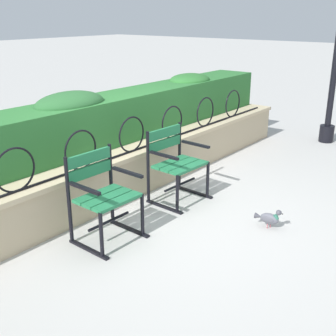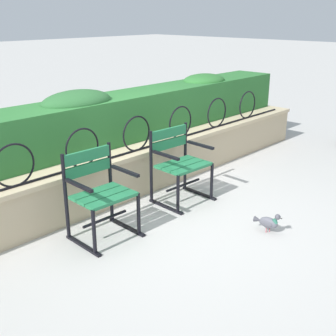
# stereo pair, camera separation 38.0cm
# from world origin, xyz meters

# --- Properties ---
(ground_plane) EXTENTS (60.00, 60.00, 0.00)m
(ground_plane) POSITION_xyz_m (0.00, 0.00, 0.00)
(ground_plane) COLOR #B7B5AF
(stone_wall) EXTENTS (7.18, 0.41, 0.54)m
(stone_wall) POSITION_xyz_m (0.00, 0.84, 0.27)
(stone_wall) COLOR tan
(stone_wall) RESTS_ON ground
(iron_arch_fence) EXTENTS (6.65, 0.02, 0.42)m
(iron_arch_fence) POSITION_xyz_m (-0.16, 0.76, 0.73)
(iron_arch_fence) COLOR black
(iron_arch_fence) RESTS_ON stone_wall
(hedge_row) EXTENTS (7.04, 0.62, 0.70)m
(hedge_row) POSITION_xyz_m (-0.03, 1.32, 0.85)
(hedge_row) COLOR #2D7033
(hedge_row) RESTS_ON stone_wall
(park_chair_left) EXTENTS (0.59, 0.54, 0.86)m
(park_chair_left) POSITION_xyz_m (-0.75, 0.27, 0.46)
(park_chair_left) COLOR #237547
(park_chair_left) RESTS_ON ground
(park_chair_right) EXTENTS (0.62, 0.55, 0.84)m
(park_chair_right) POSITION_xyz_m (0.42, 0.30, 0.46)
(park_chair_right) COLOR #237547
(park_chair_right) RESTS_ON ground
(pigeon_near_chairs) EXTENTS (0.12, 0.29, 0.22)m
(pigeon_near_chairs) POSITION_xyz_m (0.42, -0.90, 0.11)
(pigeon_near_chairs) COLOR #5B5B66
(pigeon_near_chairs) RESTS_ON ground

